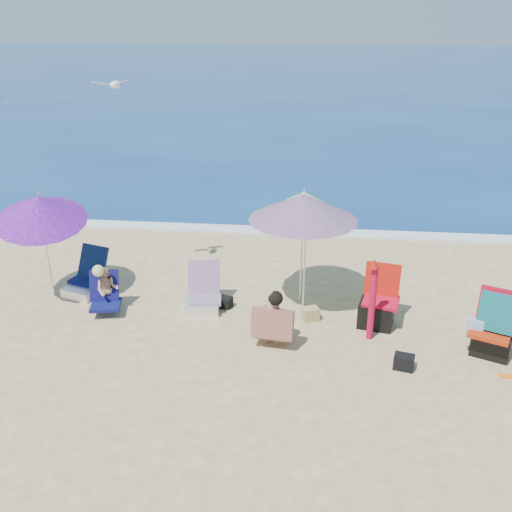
# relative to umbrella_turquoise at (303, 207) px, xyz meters

# --- Properties ---
(ground) EXTENTS (120.00, 120.00, 0.00)m
(ground) POSITION_rel_umbrella_turquoise_xyz_m (-0.47, -1.32, -1.89)
(ground) COLOR #D8BC84
(ground) RESTS_ON ground
(sea) EXTENTS (120.00, 80.00, 0.12)m
(sea) POSITION_rel_umbrella_turquoise_xyz_m (-0.47, 43.68, -1.94)
(sea) COLOR navy
(sea) RESTS_ON ground
(foam) EXTENTS (120.00, 0.50, 0.04)m
(foam) POSITION_rel_umbrella_turquoise_xyz_m (-0.47, 3.78, -1.87)
(foam) COLOR white
(foam) RESTS_ON ground
(umbrella_turquoise) EXTENTS (2.36, 2.36, 2.15)m
(umbrella_turquoise) POSITION_rel_umbrella_turquoise_xyz_m (0.00, 0.00, 0.00)
(umbrella_turquoise) COLOR white
(umbrella_turquoise) RESTS_ON ground
(umbrella_striped) EXTENTS (1.75, 1.75, 2.10)m
(umbrella_striped) POSITION_rel_umbrella_turquoise_xyz_m (-0.00, 0.32, -0.06)
(umbrella_striped) COLOR silver
(umbrella_striped) RESTS_ON ground
(umbrella_blue) EXTENTS (2.12, 2.15, 2.18)m
(umbrella_blue) POSITION_rel_umbrella_turquoise_xyz_m (-4.53, -0.25, -0.11)
(umbrella_blue) COLOR white
(umbrella_blue) RESTS_ON ground
(furled_umbrella) EXTENTS (0.19, 0.19, 1.43)m
(furled_umbrella) POSITION_rel_umbrella_turquoise_xyz_m (1.16, -0.97, -1.11)
(furled_umbrella) COLOR #B00C2C
(furled_umbrella) RESTS_ON ground
(chair_navy) EXTENTS (0.79, 0.99, 0.82)m
(chair_navy) POSITION_rel_umbrella_turquoise_xyz_m (-4.04, 0.17, -1.67)
(chair_navy) COLOR #0D174C
(chair_navy) RESTS_ON ground
(chair_rainbow) EXTENTS (0.68, 0.83, 0.81)m
(chair_rainbow) POSITION_rel_umbrella_turquoise_xyz_m (-1.72, -0.24, -1.68)
(chair_rainbow) COLOR #C34556
(chair_rainbow) RESTS_ON ground
(camp_chair_left) EXTENTS (0.74, 0.70, 1.03)m
(camp_chair_left) POSITION_rel_umbrella_turquoise_xyz_m (1.32, -0.48, -1.58)
(camp_chair_left) COLOR red
(camp_chair_left) RESTS_ON ground
(camp_chair_right) EXTENTS (0.83, 0.84, 1.09)m
(camp_chair_right) POSITION_rel_umbrella_turquoise_xyz_m (2.99, -1.24, -1.50)
(camp_chair_right) COLOR #AF290C
(camp_chair_right) RESTS_ON ground
(person_center) EXTENTS (0.68, 0.62, 0.96)m
(person_center) POSITION_rel_umbrella_turquoise_xyz_m (-0.40, -1.33, -1.43)
(person_center) COLOR tan
(person_center) RESTS_ON ground
(person_left) EXTENTS (0.65, 0.68, 0.93)m
(person_left) POSITION_rel_umbrella_turquoise_xyz_m (-3.39, -0.52, -1.47)
(person_left) COLOR tan
(person_left) RESTS_ON ground
(bag_black_a) EXTENTS (0.32, 0.28, 0.20)m
(bag_black_a) POSITION_rel_umbrella_turquoise_xyz_m (-1.36, -0.15, -1.79)
(bag_black_a) COLOR black
(bag_black_a) RESTS_ON ground
(bag_tan) EXTENTS (0.33, 0.29, 0.23)m
(bag_tan) POSITION_rel_umbrella_turquoise_xyz_m (0.19, -0.47, -1.77)
(bag_tan) COLOR tan
(bag_tan) RESTS_ON ground
(bag_black_b) EXTENTS (0.33, 0.27, 0.23)m
(bag_black_b) POSITION_rel_umbrella_turquoise_xyz_m (1.61, -1.79, -1.78)
(bag_black_b) COLOR black
(bag_black_b) RESTS_ON ground
(orange_item) EXTENTS (0.21, 0.11, 0.03)m
(orange_item) POSITION_rel_umbrella_turquoise_xyz_m (3.08, -1.86, -1.88)
(orange_item) COLOR orange
(orange_item) RESTS_ON ground
(seagull) EXTENTS (0.62, 0.50, 0.12)m
(seagull) POSITION_rel_umbrella_turquoise_xyz_m (-3.28, 0.58, 1.88)
(seagull) COLOR white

